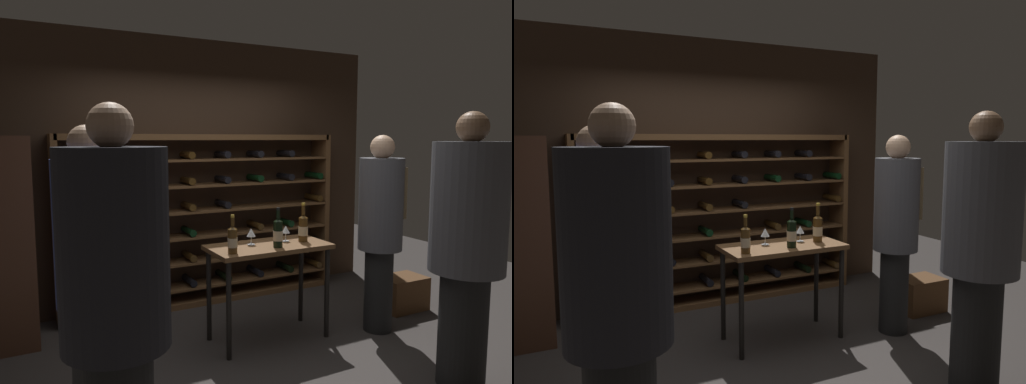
% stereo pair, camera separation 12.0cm
% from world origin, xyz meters
% --- Properties ---
extents(ground_plane, '(9.26, 9.26, 0.00)m').
position_xyz_m(ground_plane, '(0.00, 0.00, 0.00)').
color(ground_plane, '#383330').
extents(back_wall, '(4.57, 0.10, 2.87)m').
position_xyz_m(back_wall, '(0.00, 1.63, 1.44)').
color(back_wall, '#3D2B1E').
rests_on(back_wall, ground).
extents(wine_rack, '(3.09, 0.32, 1.84)m').
position_xyz_m(wine_rack, '(0.10, 1.42, 0.91)').
color(wine_rack, brown).
rests_on(wine_rack, ground).
extents(tasting_table, '(1.07, 0.53, 0.86)m').
position_xyz_m(tasting_table, '(0.20, 0.22, 0.75)').
color(tasting_table, brown).
rests_on(tasting_table, ground).
extents(person_guest_plum_blouse, '(0.50, 0.50, 1.95)m').
position_xyz_m(person_guest_plum_blouse, '(-1.39, -1.20, 1.08)').
color(person_guest_plum_blouse, black).
rests_on(person_guest_plum_blouse, ground).
extents(person_bystander_dark_jacket, '(0.41, 0.40, 1.87)m').
position_xyz_m(person_bystander_dark_jacket, '(-1.39, -0.46, 1.04)').
color(person_bystander_dark_jacket, '#252525').
rests_on(person_bystander_dark_jacket, ground).
extents(person_host_in_suit, '(0.52, 0.52, 1.98)m').
position_xyz_m(person_host_in_suit, '(1.06, -1.13, 1.09)').
color(person_host_in_suit, black).
rests_on(person_host_in_suit, ground).
extents(person_guest_blue_shirt, '(0.40, 0.40, 1.83)m').
position_xyz_m(person_guest_blue_shirt, '(1.21, -0.09, 1.01)').
color(person_guest_blue_shirt, black).
rests_on(person_guest_blue_shirt, ground).
extents(wine_crate, '(0.48, 0.34, 0.35)m').
position_xyz_m(wine_crate, '(1.82, 0.21, 0.17)').
color(wine_crate, brown).
rests_on(wine_crate, ground).
extents(display_cabinet, '(0.44, 0.36, 1.82)m').
position_xyz_m(display_cabinet, '(-1.85, 1.06, 0.91)').
color(display_cabinet, '#4C2D1E').
rests_on(display_cabinet, ground).
extents(wine_bottle_black_capsule, '(0.08, 0.08, 0.32)m').
position_xyz_m(wine_bottle_black_capsule, '(-0.21, 0.08, 0.98)').
color(wine_bottle_black_capsule, '#4C3314').
rests_on(wine_bottle_black_capsule, tasting_table).
extents(wine_bottle_red_label, '(0.09, 0.09, 0.35)m').
position_xyz_m(wine_bottle_red_label, '(0.55, 0.19, 0.99)').
color(wine_bottle_red_label, '#4C3314').
rests_on(wine_bottle_red_label, tasting_table).
extents(wine_bottle_green_slim, '(0.08, 0.08, 0.35)m').
position_xyz_m(wine_bottle_green_slim, '(0.23, 0.10, 0.99)').
color(wine_bottle_green_slim, black).
rests_on(wine_bottle_green_slim, tasting_table).
extents(wine_glass_stemmed_right, '(0.08, 0.08, 0.15)m').
position_xyz_m(wine_glass_stemmed_right, '(0.07, 0.29, 0.97)').
color(wine_glass_stemmed_right, silver).
rests_on(wine_glass_stemmed_right, tasting_table).
extents(wine_glass_stemmed_center, '(0.07, 0.07, 0.15)m').
position_xyz_m(wine_glass_stemmed_center, '(0.41, 0.27, 0.97)').
color(wine_glass_stemmed_center, silver).
rests_on(wine_glass_stemmed_center, tasting_table).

